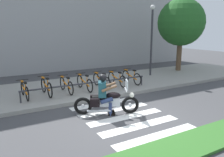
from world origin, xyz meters
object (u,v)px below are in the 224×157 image
at_px(bicycle_0, 25,90).
at_px(bicycle_1, 46,87).
at_px(motorcycle, 107,101).
at_px(bicycle_4, 101,81).
at_px(street_lamp, 152,35).
at_px(rider, 105,91).
at_px(tree_near_rack, 181,23).
at_px(bicycle_2, 66,85).
at_px(bicycle_6, 131,77).
at_px(bike_rack, 89,83).
at_px(bicycle_3, 85,83).
at_px(bicycle_5, 117,79).

xyz_separation_m(bicycle_0, bicycle_1, (0.87, -0.00, 0.03)).
relative_size(motorcycle, bicycle_4, 1.24).
distance_m(motorcycle, street_lamp, 6.92).
relative_size(rider, street_lamp, 0.33).
xyz_separation_m(bicycle_1, tree_near_rack, (9.37, 1.60, 2.84)).
relative_size(motorcycle, bicycle_2, 1.27).
xyz_separation_m(bicycle_1, bicycle_4, (2.61, 0.00, -0.02)).
distance_m(motorcycle, bicycle_1, 3.15).
bearing_deg(bicycle_4, bicycle_6, -0.01).
xyz_separation_m(bicycle_6, bike_rack, (-2.61, -0.55, 0.09)).
bearing_deg(bicycle_3, bike_rack, -89.98).
bearing_deg(bicycle_1, bicycle_0, 179.91).
height_order(rider, bicycle_5, rider).
xyz_separation_m(bicycle_2, street_lamp, (5.72, 1.19, 2.11)).
bearing_deg(bike_rack, bicycle_4, 32.53).
bearing_deg(bicycle_3, bicycle_4, -0.01).
distance_m(bicycle_0, bicycle_3, 2.61).
xyz_separation_m(bicycle_4, bicycle_6, (1.74, -0.00, -0.00)).
xyz_separation_m(bicycle_0, bicycle_5, (4.35, 0.00, -0.00)).
height_order(bicycle_3, street_lamp, street_lamp).
distance_m(bicycle_2, bicycle_5, 2.61).
bearing_deg(bicycle_1, rider, -64.75).
distance_m(bicycle_6, tree_near_rack, 5.99).
height_order(bicycle_0, bicycle_3, bicycle_3).
bearing_deg(bicycle_2, bicycle_0, -180.00).
bearing_deg(bicycle_6, tree_near_rack, 17.63).
xyz_separation_m(bicycle_2, bicycle_5, (2.61, 0.00, -0.01)).
relative_size(motorcycle, tree_near_rack, 0.42).
bearing_deg(bike_rack, bicycle_6, 12.00).
distance_m(bicycle_0, bicycle_6, 5.22).
distance_m(bicycle_0, bicycle_1, 0.87).
bearing_deg(street_lamp, bike_rack, -160.18).
xyz_separation_m(bicycle_6, tree_near_rack, (5.02, 1.60, 2.86)).
height_order(rider, bike_rack, rider).
bearing_deg(bicycle_5, bicycle_3, -179.98).
distance_m(rider, bicycle_3, 2.84).
distance_m(motorcycle, rider, 0.37).
height_order(motorcycle, bicycle_1, motorcycle).
relative_size(bike_rack, street_lamp, 1.36).
relative_size(rider, bicycle_0, 0.91).
distance_m(bike_rack, tree_near_rack, 8.40).
bearing_deg(bicycle_0, bicycle_3, -0.00).
xyz_separation_m(motorcycle, tree_near_rack, (7.98, 4.43, 2.89)).
relative_size(motorcycle, bike_rack, 0.36).
distance_m(motorcycle, bicycle_6, 4.10).
bearing_deg(bicycle_5, bicycle_1, -179.97).
height_order(rider, tree_near_rack, tree_near_rack).
distance_m(bicycle_4, tree_near_rack, 7.51).
relative_size(bicycle_0, bicycle_2, 0.95).
distance_m(bicycle_4, street_lamp, 4.66).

